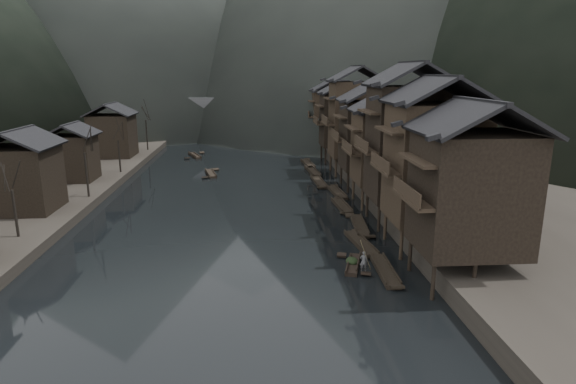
{
  "coord_description": "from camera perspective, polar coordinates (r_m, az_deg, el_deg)",
  "views": [
    {
      "loc": [
        2.57,
        -38.79,
        14.74
      ],
      "look_at": [
        6.06,
        9.48,
        2.5
      ],
      "focal_mm": 30.0,
      "sensor_mm": 36.0,
      "label": 1
    }
  ],
  "objects": [
    {
      "name": "midriver_boats",
      "position": [
        92.26,
        -7.87,
        4.99
      ],
      "size": [
        9.86,
        45.81,
        0.45
      ],
      "color": "black",
      "rests_on": "water"
    },
    {
      "name": "bamboo_pole",
      "position": [
        35.52,
        9.44,
        -3.9
      ],
      "size": [
        1.57,
        2.19,
        3.56
      ],
      "primitive_type": "cylinder",
      "rotation": [
        0.63,
        0.0,
        -0.62
      ],
      "color": "#8C7A51",
      "rests_on": "boatman"
    },
    {
      "name": "left_houses",
      "position": [
        63.91,
        -25.34,
        4.66
      ],
      "size": [
        8.1,
        53.2,
        8.73
      ],
      "color": "black",
      "rests_on": "left_bank"
    },
    {
      "name": "stone_bridge",
      "position": [
        111.24,
        -5.52,
        9.16
      ],
      "size": [
        40.0,
        6.0,
        9.0
      ],
      "color": "#4C4C4F",
      "rests_on": "ground"
    },
    {
      "name": "water",
      "position": [
        41.58,
        -7.46,
        -6.7
      ],
      "size": [
        300.0,
        300.0,
        0.0
      ],
      "primitive_type": "plane",
      "color": "black",
      "rests_on": "ground"
    },
    {
      "name": "left_bank",
      "position": [
        88.43,
        -29.26,
        3.17
      ],
      "size": [
        40.0,
        200.0,
        1.2
      ],
      "primitive_type": "cube",
      "color": "#2D2823",
      "rests_on": "ground"
    },
    {
      "name": "stilt_houses",
      "position": [
        59.91,
        10.21,
        8.31
      ],
      "size": [
        9.0,
        67.6,
        15.79
      ],
      "color": "black",
      "rests_on": "ground"
    },
    {
      "name": "hero_sampan",
      "position": [
        37.98,
        7.74,
        -8.44
      ],
      "size": [
        2.05,
        4.44,
        0.43
      ],
      "color": "black",
      "rests_on": "water"
    },
    {
      "name": "right_bank",
      "position": [
        86.32,
        18.04,
        4.27
      ],
      "size": [
        40.0,
        200.0,
        1.8
      ],
      "primitive_type": "cube",
      "color": "#2D2823",
      "rests_on": "ground"
    },
    {
      "name": "moored_sampans",
      "position": [
        57.52,
        5.32,
        -0.51
      ],
      "size": [
        3.15,
        49.99,
        0.47
      ],
      "color": "black",
      "rests_on": "water"
    },
    {
      "name": "cargo_heap",
      "position": [
        37.95,
        7.62,
        -7.62
      ],
      "size": [
        0.97,
        1.27,
        0.58
      ],
      "primitive_type": "ellipsoid",
      "color": "black",
      "rests_on": "hero_sampan"
    },
    {
      "name": "bare_trees",
      "position": [
        61.02,
        -22.9,
        5.3
      ],
      "size": [
        3.79,
        60.78,
        7.58
      ],
      "color": "black",
      "rests_on": "left_bank"
    },
    {
      "name": "boatman",
      "position": [
        36.36,
        8.97,
        -7.79
      ],
      "size": [
        0.64,
        0.46,
        1.62
      ],
      "primitive_type": "imported",
      "rotation": [
        0.0,
        0.0,
        3.01
      ],
      "color": "#555557",
      "rests_on": "hero_sampan"
    }
  ]
}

